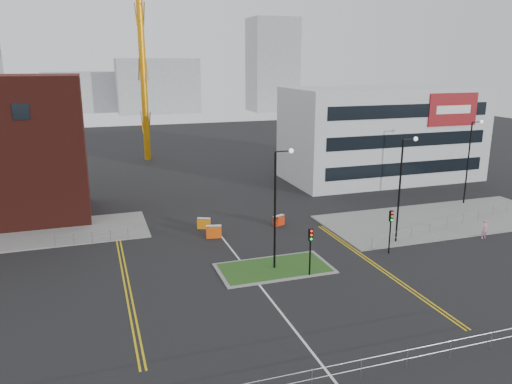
% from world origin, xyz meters
% --- Properties ---
extents(ground, '(200.00, 200.00, 0.00)m').
position_xyz_m(ground, '(0.00, 0.00, 0.00)').
color(ground, black).
rests_on(ground, ground).
extents(pavement_right, '(24.00, 10.00, 0.12)m').
position_xyz_m(pavement_right, '(22.00, 14.00, 0.06)').
color(pavement_right, slate).
rests_on(pavement_right, ground).
extents(island_kerb, '(8.60, 4.60, 0.08)m').
position_xyz_m(island_kerb, '(2.00, 8.00, 0.04)').
color(island_kerb, slate).
rests_on(island_kerb, ground).
extents(grass_island, '(8.00, 4.00, 0.12)m').
position_xyz_m(grass_island, '(2.00, 8.00, 0.06)').
color(grass_island, '#234416').
rests_on(grass_island, ground).
extents(office_block, '(25.00, 12.20, 12.00)m').
position_xyz_m(office_block, '(26.01, 31.97, 6.00)').
color(office_block, '#B8BBBD').
rests_on(office_block, ground).
extents(streetlamp_island, '(1.46, 0.36, 9.18)m').
position_xyz_m(streetlamp_island, '(2.22, 8.00, 5.41)').
color(streetlamp_island, black).
rests_on(streetlamp_island, ground).
extents(streetlamp_right_near, '(1.46, 0.36, 9.18)m').
position_xyz_m(streetlamp_right_near, '(14.22, 10.00, 5.41)').
color(streetlamp_right_near, black).
rests_on(streetlamp_right_near, ground).
extents(streetlamp_right_far, '(1.46, 0.36, 9.18)m').
position_xyz_m(streetlamp_right_far, '(28.22, 18.00, 5.41)').
color(streetlamp_right_far, black).
rests_on(streetlamp_right_far, ground).
extents(traffic_light_island, '(0.28, 0.33, 3.65)m').
position_xyz_m(traffic_light_island, '(4.00, 5.98, 2.57)').
color(traffic_light_island, black).
rests_on(traffic_light_island, ground).
extents(traffic_light_right, '(0.28, 0.33, 3.65)m').
position_xyz_m(traffic_light_right, '(12.00, 7.98, 2.57)').
color(traffic_light_right, black).
rests_on(traffic_light_right, ground).
extents(railing_front, '(24.05, 0.05, 1.10)m').
position_xyz_m(railing_front, '(0.00, -6.00, 0.78)').
color(railing_front, gray).
rests_on(railing_front, ground).
extents(railing_left, '(6.05, 0.05, 1.10)m').
position_xyz_m(railing_left, '(-11.00, 18.00, 0.74)').
color(railing_left, gray).
rests_on(railing_left, ground).
extents(railing_right, '(19.05, 5.05, 1.10)m').
position_xyz_m(railing_right, '(20.50, 11.50, 0.78)').
color(railing_right, gray).
rests_on(railing_right, ground).
extents(centre_line, '(0.15, 30.00, 0.01)m').
position_xyz_m(centre_line, '(0.00, 2.00, 0.01)').
color(centre_line, silver).
rests_on(centre_line, ground).
extents(yellow_left_a, '(0.12, 24.00, 0.01)m').
position_xyz_m(yellow_left_a, '(-9.00, 10.00, 0.01)').
color(yellow_left_a, gold).
rests_on(yellow_left_a, ground).
extents(yellow_left_b, '(0.12, 24.00, 0.01)m').
position_xyz_m(yellow_left_b, '(-8.70, 10.00, 0.01)').
color(yellow_left_b, gold).
rests_on(yellow_left_b, ground).
extents(yellow_right_a, '(0.12, 20.00, 0.01)m').
position_xyz_m(yellow_right_a, '(9.50, 6.00, 0.01)').
color(yellow_right_a, gold).
rests_on(yellow_right_a, ground).
extents(yellow_right_b, '(0.12, 20.00, 0.01)m').
position_xyz_m(yellow_right_b, '(9.80, 6.00, 0.01)').
color(yellow_right_b, gold).
rests_on(yellow_right_b, ground).
extents(skyline_b, '(24.00, 12.00, 16.00)m').
position_xyz_m(skyline_b, '(10.00, 130.00, 8.00)').
color(skyline_b, gray).
rests_on(skyline_b, ground).
extents(skyline_c, '(14.00, 12.00, 28.00)m').
position_xyz_m(skyline_c, '(45.00, 125.00, 14.00)').
color(skyline_c, gray).
rests_on(skyline_c, ground).
extents(skyline_d, '(30.00, 12.00, 12.00)m').
position_xyz_m(skyline_d, '(-8.00, 140.00, 6.00)').
color(skyline_d, gray).
rests_on(skyline_d, ground).
extents(pedestrian, '(0.65, 0.45, 1.73)m').
position_xyz_m(pedestrian, '(22.02, 8.39, 0.87)').
color(pedestrian, pink).
rests_on(pedestrian, ground).
extents(barrier_left, '(1.27, 0.87, 1.02)m').
position_xyz_m(barrier_left, '(-1.00, 18.91, 0.56)').
color(barrier_left, orange).
rests_on(barrier_left, ground).
extents(barrier_mid, '(1.41, 0.71, 1.14)m').
position_xyz_m(barrier_mid, '(-0.70, 16.16, 0.62)').
color(barrier_mid, '#E44F0C').
rests_on(barrier_mid, ground).
extents(barrier_right, '(1.25, 0.82, 1.00)m').
position_xyz_m(barrier_right, '(6.00, 17.52, 0.54)').
color(barrier_right, red).
rests_on(barrier_right, ground).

